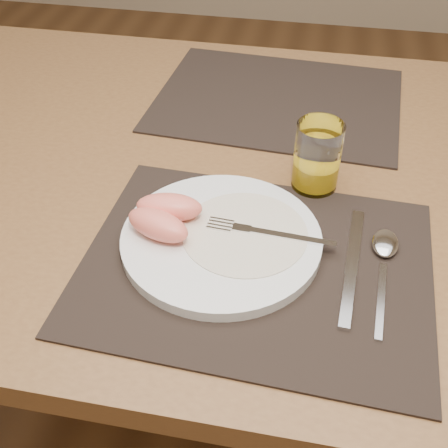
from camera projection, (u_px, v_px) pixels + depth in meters
ground at (248, 412)px, 1.40m from camera, size 5.00×5.00×0.00m
table at (258, 207)px, 0.96m from camera, size 1.40×0.90×0.75m
placemat_near at (256, 265)px, 0.73m from camera, size 0.46×0.37×0.00m
placemat_far at (278, 99)px, 1.06m from camera, size 0.47×0.38×0.00m
plate at (221, 239)px, 0.76m from camera, size 0.27×0.27×0.02m
plate_dressing at (245, 232)px, 0.75m from camera, size 0.17×0.17×0.00m
fork at (259, 232)px, 0.75m from camera, size 0.18×0.03×0.00m
knife at (351, 275)px, 0.71m from camera, size 0.03×0.22×0.01m
spoon at (385, 251)px, 0.74m from camera, size 0.04×0.19×0.01m
juice_glass at (317, 159)px, 0.83m from camera, size 0.07×0.07×0.10m
grapefruit_wedges at (164, 216)px, 0.75m from camera, size 0.10×0.10×0.04m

